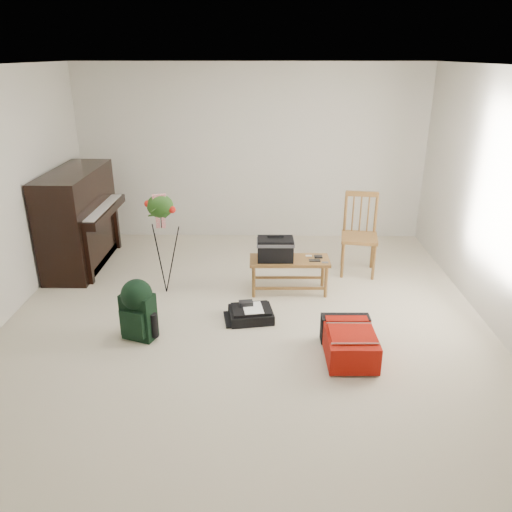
{
  "coord_description": "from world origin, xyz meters",
  "views": [
    {
      "loc": [
        0.19,
        -4.46,
        2.61
      ],
      "look_at": [
        0.1,
        0.35,
        0.64
      ],
      "focal_mm": 35.0,
      "sensor_mm": 36.0,
      "label": 1
    }
  ],
  "objects_px": {
    "piano": "(80,221)",
    "bench": "(280,252)",
    "dining_chair": "(359,235)",
    "black_duffel": "(251,313)",
    "red_suitcase": "(349,340)",
    "flower_stand": "(163,245)",
    "green_backpack": "(138,307)"
  },
  "relations": [
    {
      "from": "dining_chair",
      "to": "black_duffel",
      "type": "distance_m",
      "value": 1.88
    },
    {
      "from": "red_suitcase",
      "to": "black_duffel",
      "type": "bearing_deg",
      "value": 144.67
    },
    {
      "from": "dining_chair",
      "to": "black_duffel",
      "type": "bearing_deg",
      "value": -127.39
    },
    {
      "from": "piano",
      "to": "black_duffel",
      "type": "height_order",
      "value": "piano"
    },
    {
      "from": "bench",
      "to": "red_suitcase",
      "type": "distance_m",
      "value": 1.47
    },
    {
      "from": "dining_chair",
      "to": "flower_stand",
      "type": "distance_m",
      "value": 2.42
    },
    {
      "from": "piano",
      "to": "red_suitcase",
      "type": "relative_size",
      "value": 2.26
    },
    {
      "from": "dining_chair",
      "to": "flower_stand",
      "type": "xyz_separation_m",
      "value": [
        -2.33,
        -0.64,
        0.1
      ]
    },
    {
      "from": "bench",
      "to": "flower_stand",
      "type": "distance_m",
      "value": 1.33
    },
    {
      "from": "flower_stand",
      "to": "red_suitcase",
      "type": "bearing_deg",
      "value": -49.35
    },
    {
      "from": "green_backpack",
      "to": "red_suitcase",
      "type": "bearing_deg",
      "value": 12.85
    },
    {
      "from": "dining_chair",
      "to": "piano",
      "type": "bearing_deg",
      "value": -174.29
    },
    {
      "from": "bench",
      "to": "black_duffel",
      "type": "relative_size",
      "value": 1.84
    },
    {
      "from": "dining_chair",
      "to": "red_suitcase",
      "type": "distance_m",
      "value": 1.98
    },
    {
      "from": "piano",
      "to": "dining_chair",
      "type": "xyz_separation_m",
      "value": [
        3.56,
        -0.18,
        -0.11
      ]
    },
    {
      "from": "bench",
      "to": "black_duffel",
      "type": "distance_m",
      "value": 0.85
    },
    {
      "from": "dining_chair",
      "to": "green_backpack",
      "type": "distance_m",
      "value": 2.92
    },
    {
      "from": "black_duffel",
      "to": "green_backpack",
      "type": "bearing_deg",
      "value": -170.27
    },
    {
      "from": "piano",
      "to": "bench",
      "type": "height_order",
      "value": "piano"
    },
    {
      "from": "green_backpack",
      "to": "flower_stand",
      "type": "distance_m",
      "value": 1.05
    },
    {
      "from": "dining_chair",
      "to": "black_duffel",
      "type": "relative_size",
      "value": 2.02
    },
    {
      "from": "dining_chair",
      "to": "green_backpack",
      "type": "xyz_separation_m",
      "value": [
        -2.4,
        -1.65,
        -0.15
      ]
    },
    {
      "from": "piano",
      "to": "bench",
      "type": "relative_size",
      "value": 1.63
    },
    {
      "from": "flower_stand",
      "to": "piano",
      "type": "bearing_deg",
      "value": 130.41
    },
    {
      "from": "piano",
      "to": "dining_chair",
      "type": "height_order",
      "value": "piano"
    },
    {
      "from": "piano",
      "to": "black_duffel",
      "type": "relative_size",
      "value": 3.0
    },
    {
      "from": "red_suitcase",
      "to": "black_duffel",
      "type": "xyz_separation_m",
      "value": [
        -0.92,
        0.63,
        -0.08
      ]
    },
    {
      "from": "flower_stand",
      "to": "black_duffel",
      "type": "bearing_deg",
      "value": -48.31
    },
    {
      "from": "dining_chair",
      "to": "flower_stand",
      "type": "height_order",
      "value": "flower_stand"
    },
    {
      "from": "piano",
      "to": "bench",
      "type": "distance_m",
      "value": 2.68
    },
    {
      "from": "bench",
      "to": "red_suitcase",
      "type": "bearing_deg",
      "value": -65.86
    },
    {
      "from": "dining_chair",
      "to": "flower_stand",
      "type": "bearing_deg",
      "value": -156.11
    }
  ]
}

